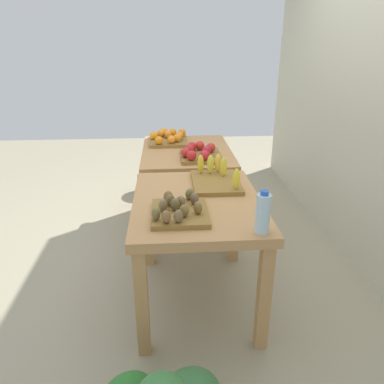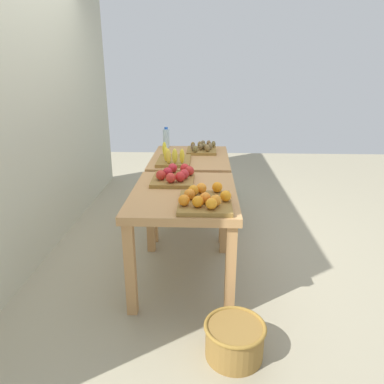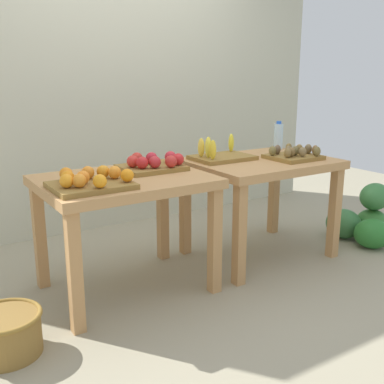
{
  "view_description": "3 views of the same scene",
  "coord_description": "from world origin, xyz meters",
  "px_view_note": "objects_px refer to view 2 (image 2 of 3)",
  "views": [
    {
      "loc": [
        2.65,
        -0.18,
        1.69
      ],
      "look_at": [
        0.07,
        0.0,
        0.6
      ],
      "focal_mm": 34.17,
      "sensor_mm": 36.0,
      "label": 1
    },
    {
      "loc": [
        -3.14,
        -0.17,
        1.66
      ],
      "look_at": [
        -0.02,
        -0.04,
        0.56
      ],
      "focal_mm": 33.73,
      "sensor_mm": 36.0,
      "label": 2
    },
    {
      "loc": [
        -1.76,
        -2.65,
        1.4
      ],
      "look_at": [
        -0.05,
        0.01,
        0.59
      ],
      "focal_mm": 44.21,
      "sensor_mm": 36.0,
      "label": 3
    }
  ],
  "objects_px": {
    "display_table_left": "(184,205)",
    "wicker_basket": "(234,339)",
    "display_table_right": "(190,167)",
    "orange_bin": "(205,199)",
    "banana_crate": "(173,159)",
    "kiwi_bin": "(202,149)",
    "apple_bin": "(175,176)",
    "watermelon_pile": "(211,181)",
    "water_bottle": "(166,138)"
  },
  "relations": [
    {
      "from": "orange_bin",
      "to": "display_table_right",
      "type": "bearing_deg",
      "value": 6.5
    },
    {
      "from": "display_table_right",
      "to": "watermelon_pile",
      "type": "distance_m",
      "value": 1.11
    },
    {
      "from": "display_table_left",
      "to": "wicker_basket",
      "type": "xyz_separation_m",
      "value": [
        -0.84,
        -0.35,
        -0.53
      ]
    },
    {
      "from": "kiwi_bin",
      "to": "orange_bin",
      "type": "bearing_deg",
      "value": -178.68
    },
    {
      "from": "orange_bin",
      "to": "banana_crate",
      "type": "relative_size",
      "value": 1.04
    },
    {
      "from": "wicker_basket",
      "to": "display_table_left",
      "type": "bearing_deg",
      "value": 22.69
    },
    {
      "from": "display_table_right",
      "to": "water_bottle",
      "type": "bearing_deg",
      "value": 33.99
    },
    {
      "from": "display_table_left",
      "to": "water_bottle",
      "type": "distance_m",
      "value": 1.61
    },
    {
      "from": "apple_bin",
      "to": "watermelon_pile",
      "type": "xyz_separation_m",
      "value": [
        1.84,
        -0.33,
        -0.63
      ]
    },
    {
      "from": "orange_bin",
      "to": "water_bottle",
      "type": "height_order",
      "value": "water_bottle"
    },
    {
      "from": "display_table_right",
      "to": "apple_bin",
      "type": "distance_m",
      "value": 0.88
    },
    {
      "from": "banana_crate",
      "to": "water_bottle",
      "type": "height_order",
      "value": "water_bottle"
    },
    {
      "from": "display_table_left",
      "to": "display_table_right",
      "type": "distance_m",
      "value": 1.12
    },
    {
      "from": "display_table_right",
      "to": "apple_bin",
      "type": "height_order",
      "value": "apple_bin"
    },
    {
      "from": "orange_bin",
      "to": "kiwi_bin",
      "type": "height_order",
      "value": "orange_bin"
    },
    {
      "from": "display_table_left",
      "to": "watermelon_pile",
      "type": "xyz_separation_m",
      "value": [
        2.1,
        -0.23,
        -0.47
      ]
    },
    {
      "from": "apple_bin",
      "to": "water_bottle",
      "type": "xyz_separation_m",
      "value": [
        1.31,
        0.21,
        0.07
      ]
    },
    {
      "from": "kiwi_bin",
      "to": "water_bottle",
      "type": "relative_size",
      "value": 1.56
    },
    {
      "from": "display_table_right",
      "to": "watermelon_pile",
      "type": "height_order",
      "value": "display_table_right"
    },
    {
      "from": "display_table_left",
      "to": "apple_bin",
      "type": "distance_m",
      "value": 0.31
    },
    {
      "from": "orange_bin",
      "to": "watermelon_pile",
      "type": "relative_size",
      "value": 0.68
    },
    {
      "from": "banana_crate",
      "to": "wicker_basket",
      "type": "bearing_deg",
      "value": -163.31
    },
    {
      "from": "display_table_right",
      "to": "kiwi_bin",
      "type": "bearing_deg",
      "value": -29.35
    },
    {
      "from": "water_bottle",
      "to": "watermelon_pile",
      "type": "relative_size",
      "value": 0.35
    },
    {
      "from": "apple_bin",
      "to": "banana_crate",
      "type": "bearing_deg",
      "value": 6.29
    },
    {
      "from": "watermelon_pile",
      "to": "wicker_basket",
      "type": "height_order",
      "value": "watermelon_pile"
    },
    {
      "from": "apple_bin",
      "to": "wicker_basket",
      "type": "distance_m",
      "value": 1.36
    },
    {
      "from": "apple_bin",
      "to": "wicker_basket",
      "type": "relative_size",
      "value": 1.1
    },
    {
      "from": "kiwi_bin",
      "to": "watermelon_pile",
      "type": "height_order",
      "value": "kiwi_bin"
    },
    {
      "from": "display_table_left",
      "to": "apple_bin",
      "type": "height_order",
      "value": "apple_bin"
    },
    {
      "from": "display_table_right",
      "to": "kiwi_bin",
      "type": "xyz_separation_m",
      "value": [
        0.22,
        -0.12,
        0.15
      ]
    },
    {
      "from": "orange_bin",
      "to": "wicker_basket",
      "type": "height_order",
      "value": "orange_bin"
    },
    {
      "from": "kiwi_bin",
      "to": "watermelon_pile",
      "type": "xyz_separation_m",
      "value": [
        0.76,
        -0.11,
        -0.62
      ]
    },
    {
      "from": "orange_bin",
      "to": "display_table_left",
      "type": "bearing_deg",
      "value": 29.81
    },
    {
      "from": "display_table_left",
      "to": "watermelon_pile",
      "type": "height_order",
      "value": "display_table_left"
    },
    {
      "from": "display_table_right",
      "to": "orange_bin",
      "type": "bearing_deg",
      "value": -173.5
    },
    {
      "from": "kiwi_bin",
      "to": "water_bottle",
      "type": "bearing_deg",
      "value": 61.76
    },
    {
      "from": "orange_bin",
      "to": "apple_bin",
      "type": "relative_size",
      "value": 1.12
    },
    {
      "from": "orange_bin",
      "to": "banana_crate",
      "type": "distance_m",
      "value": 1.17
    },
    {
      "from": "apple_bin",
      "to": "kiwi_bin",
      "type": "xyz_separation_m",
      "value": [
        1.08,
        -0.21,
        -0.01
      ]
    },
    {
      "from": "water_bottle",
      "to": "watermelon_pile",
      "type": "height_order",
      "value": "water_bottle"
    },
    {
      "from": "orange_bin",
      "to": "wicker_basket",
      "type": "xyz_separation_m",
      "value": [
        -0.56,
        -0.19,
        -0.68
      ]
    },
    {
      "from": "display_table_left",
      "to": "wicker_basket",
      "type": "distance_m",
      "value": 1.05
    },
    {
      "from": "watermelon_pile",
      "to": "orange_bin",
      "type": "bearing_deg",
      "value": 178.18
    },
    {
      "from": "apple_bin",
      "to": "water_bottle",
      "type": "distance_m",
      "value": 1.33
    },
    {
      "from": "display_table_left",
      "to": "water_bottle",
      "type": "xyz_separation_m",
      "value": [
        1.56,
        0.3,
        0.22
      ]
    },
    {
      "from": "watermelon_pile",
      "to": "water_bottle",
      "type": "bearing_deg",
      "value": 134.88
    },
    {
      "from": "display_table_right",
      "to": "orange_bin",
      "type": "height_order",
      "value": "orange_bin"
    },
    {
      "from": "apple_bin",
      "to": "kiwi_bin",
      "type": "distance_m",
      "value": 1.1
    },
    {
      "from": "display_table_right",
      "to": "banana_crate",
      "type": "height_order",
      "value": "banana_crate"
    }
  ]
}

